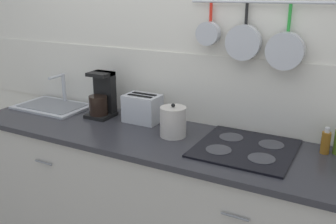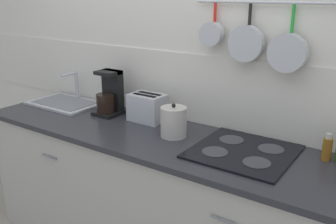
{
  "view_description": "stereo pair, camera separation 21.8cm",
  "coord_description": "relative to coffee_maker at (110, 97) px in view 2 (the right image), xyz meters",
  "views": [
    {
      "loc": [
        1.08,
        -1.83,
        1.74
      ],
      "look_at": [
        0.09,
        0.0,
        1.07
      ],
      "focal_mm": 40.0,
      "sensor_mm": 36.0,
      "label": 1
    },
    {
      "loc": [
        1.26,
        -1.72,
        1.74
      ],
      "look_at": [
        0.09,
        0.0,
        1.07
      ],
      "focal_mm": 40.0,
      "sensor_mm": 36.0,
      "label": 2
    }
  ],
  "objects": [
    {
      "name": "sink_basin",
      "position": [
        -0.46,
        -0.01,
        -0.11
      ],
      "size": [
        0.53,
        0.36,
        0.23
      ],
      "color": "#B7BABF",
      "rests_on": "countertop"
    },
    {
      "name": "wall_back",
      "position": [
        0.51,
        0.22,
        0.24
      ],
      "size": [
        7.2,
        0.15,
        2.6
      ],
      "color": "silver",
      "rests_on": "ground_plane"
    },
    {
      "name": "kettle",
      "position": [
        0.61,
        -0.11,
        -0.04
      ],
      "size": [
        0.16,
        0.16,
        0.21
      ],
      "color": "beige",
      "rests_on": "countertop"
    },
    {
      "name": "bottle_vinegar",
      "position": [
        1.45,
        0.06,
        -0.06
      ],
      "size": [
        0.05,
        0.05,
        0.15
      ],
      "color": "#8C5919",
      "rests_on": "countertop"
    },
    {
      "name": "cabinet_base",
      "position": [
        0.51,
        -0.15,
        -0.6
      ],
      "size": [
        2.51,
        0.63,
        0.87
      ],
      "color": "#B7B2A8",
      "rests_on": "ground_plane"
    },
    {
      "name": "countertop",
      "position": [
        0.51,
        -0.15,
        -0.15
      ],
      "size": [
        2.55,
        0.66,
        0.03
      ],
      "color": "#2D2D33",
      "rests_on": "cabinet_base"
    },
    {
      "name": "cooktop",
      "position": [
        1.06,
        -0.09,
        -0.12
      ],
      "size": [
        0.52,
        0.52,
        0.01
      ],
      "color": "black",
      "rests_on": "countertop"
    },
    {
      "name": "coffee_maker",
      "position": [
        0.0,
        0.0,
        0.0
      ],
      "size": [
        0.17,
        0.18,
        0.31
      ],
      "color": "black",
      "rests_on": "countertop"
    },
    {
      "name": "toaster",
      "position": [
        0.31,
        0.03,
        -0.04
      ],
      "size": [
        0.25,
        0.16,
        0.19
      ],
      "color": "#B7BABF",
      "rests_on": "countertop"
    }
  ]
}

